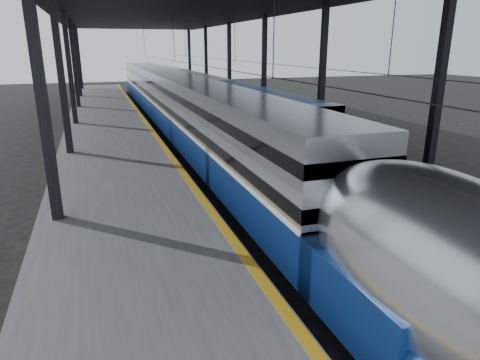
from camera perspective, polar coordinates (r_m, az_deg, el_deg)
name	(u,v)px	position (r m, az deg, el deg)	size (l,w,h in m)	color
ground	(271,290)	(12.50, 4.21, -14.40)	(160.00, 160.00, 0.00)	black
platform	(111,140)	(30.39, -16.87, 5.07)	(6.00, 80.00, 1.00)	#4C4C4F
yellow_strip	(152,131)	(30.49, -11.68, 6.46)	(0.30, 80.00, 0.01)	#CA9013
rails	(224,139)	(31.69, -2.18, 5.51)	(6.52, 80.00, 0.16)	slate
canopy	(184,6)	(30.50, -7.45, 21.99)	(18.00, 75.00, 9.47)	black
tgv_train	(179,106)	(34.42, -8.09, 9.69)	(3.12, 65.20, 4.47)	silver
second_train	(201,91)	(48.59, -5.21, 11.68)	(2.63, 56.05, 3.63)	navy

